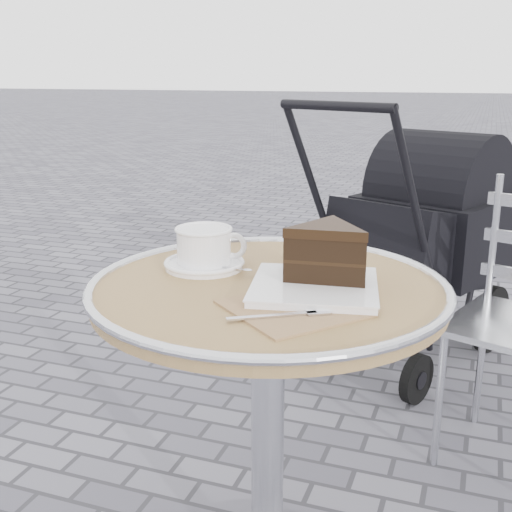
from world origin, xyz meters
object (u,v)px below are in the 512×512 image
(cafe_table, at_px, (268,360))
(baby_stroller, at_px, (422,245))
(cake_plate_set, at_px, (324,260))
(cappuccino_set, at_px, (205,250))

(cafe_table, distance_m, baby_stroller, 1.43)
(cake_plate_set, bearing_deg, cafe_table, 172.11)
(cake_plate_set, relative_size, baby_stroller, 0.37)
(cafe_table, relative_size, cappuccino_set, 3.75)
(cappuccino_set, bearing_deg, baby_stroller, 56.40)
(cake_plate_set, bearing_deg, cappuccino_set, 157.32)
(cappuccino_set, relative_size, cake_plate_set, 0.49)
(cappuccino_set, bearing_deg, cake_plate_set, -30.88)
(cappuccino_set, bearing_deg, cafe_table, -40.04)
(cafe_table, bearing_deg, cappuccino_set, 159.53)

